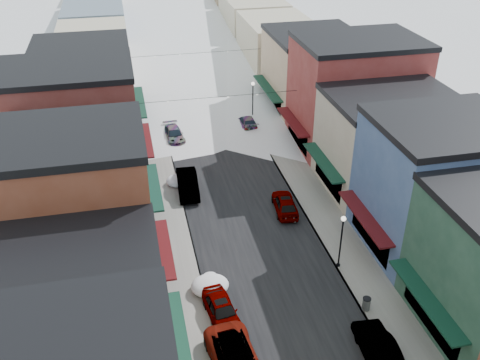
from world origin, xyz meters
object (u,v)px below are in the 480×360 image
car_silver_sedan (222,310)px  trash_can (366,304)px  streetlamp_near (342,235)px  car_green_sedan (379,349)px  car_dark_hatch (188,184)px

car_silver_sedan → trash_can: size_ratio=4.69×
trash_can → car_silver_sedan: bearing=171.6°
car_silver_sedan → trash_can: 9.70m
trash_can → streetlamp_near: (-0.09, 4.72, 2.30)m
car_green_sedan → trash_can: size_ratio=5.28×
streetlamp_near → car_silver_sedan: bearing=-160.8°
trash_can → streetlamp_near: size_ratio=0.22×
car_dark_hatch → streetlamp_near: 16.42m
car_green_sedan → streetlamp_near: 9.00m
trash_can → streetlamp_near: bearing=91.2°
streetlamp_near → trash_can: bearing=-88.8°
car_dark_hatch → trash_can: 20.35m
streetlamp_near → car_dark_hatch: bearing=125.7°
car_green_sedan → streetlamp_near: bearing=-92.4°
car_silver_sedan → car_dark_hatch: bearing=82.6°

